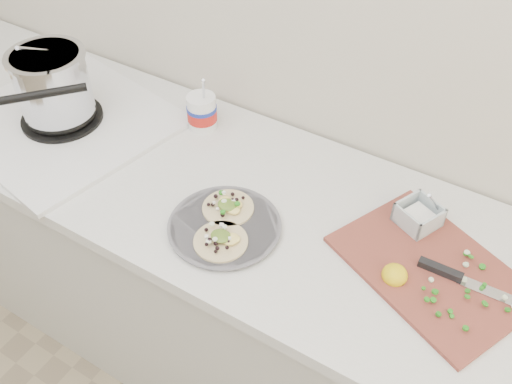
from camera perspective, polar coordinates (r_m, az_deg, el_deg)
The scene contains 5 objects.
counter at distance 1.91m, azimuth -5.07°, elevation -7.79°, with size 2.44×0.66×0.90m.
stove at distance 1.79m, azimuth -19.31°, elevation 8.91°, with size 0.69×0.65×0.28m.
taco_plate at distance 1.41m, azimuth -3.17°, elevation -3.21°, with size 0.28×0.28×0.04m.
tub at distance 1.70m, azimuth -5.41°, elevation 8.27°, with size 0.09×0.09×0.20m.
cutboard at distance 1.39m, azimuth 17.29°, elevation -6.73°, with size 0.51×0.44×0.07m.
Camera 1 is at (0.76, 0.51, 1.95)m, focal length 40.00 mm.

